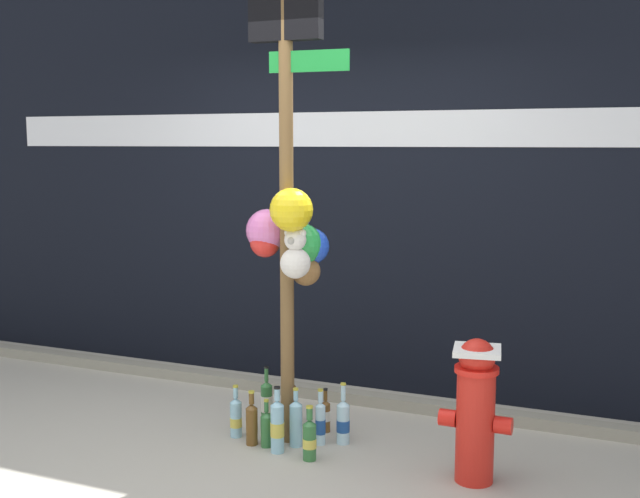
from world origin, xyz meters
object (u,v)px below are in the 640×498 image
at_px(bottle_1, 252,423).
at_px(bottle_11, 310,439).
at_px(bottle_8, 290,400).
at_px(bottle_6, 343,421).
at_px(bottle_4, 267,403).
at_px(bottle_3, 325,415).
at_px(memorial_post, 290,210).
at_px(bottle_10, 236,417).
at_px(bottle_0, 296,422).
at_px(bottle_7, 320,423).
at_px(bottle_2, 277,426).
at_px(bottle_5, 267,428).
at_px(bottle_9, 286,414).
at_px(fire_hydrant, 476,407).

relative_size(bottle_1, bottle_11, 1.04).
relative_size(bottle_8, bottle_11, 1.10).
relative_size(bottle_6, bottle_8, 1.07).
bearing_deg(bottle_4, bottle_8, 57.38).
relative_size(bottle_3, bottle_11, 0.88).
distance_m(memorial_post, bottle_3, 1.33).
xyz_separation_m(bottle_1, bottle_10, (-0.15, 0.08, -0.01)).
distance_m(bottle_0, bottle_3, 0.30).
bearing_deg(bottle_11, bottle_7, 97.97).
height_order(bottle_1, bottle_10, bottle_1).
bearing_deg(bottle_10, bottle_0, 0.96).
distance_m(bottle_0, bottle_8, 0.41).
distance_m(bottle_0, bottle_10, 0.41).
xyz_separation_m(bottle_1, bottle_2, (0.19, -0.05, 0.02)).
xyz_separation_m(bottle_6, bottle_11, (-0.09, -0.31, -0.01)).
bearing_deg(bottle_0, bottle_1, -162.15).
distance_m(bottle_0, bottle_5, 0.18).
distance_m(bottle_0, bottle_9, 0.25).
bearing_deg(memorial_post, bottle_10, -164.33).
relative_size(bottle_8, bottle_10, 1.07).
height_order(memorial_post, bottle_0, memorial_post).
xyz_separation_m(memorial_post, bottle_0, (0.07, -0.09, -1.26)).
xyz_separation_m(memorial_post, bottle_9, (-0.09, 0.11, -1.30)).
bearing_deg(bottle_9, bottle_3, 21.40).
bearing_deg(bottle_0, bottle_3, 75.49).
xyz_separation_m(bottle_0, bottle_9, (-0.16, 0.19, -0.04)).
bearing_deg(bottle_6, fire_hydrant, -14.69).
height_order(bottle_5, bottle_11, bottle_11).
distance_m(bottle_2, bottle_8, 0.50).
distance_m(bottle_1, bottle_8, 0.44).
bearing_deg(bottle_7, bottle_4, 164.22).
bearing_deg(bottle_7, bottle_11, -82.03).
xyz_separation_m(bottle_8, bottle_11, (0.36, -0.51, -0.02)).
bearing_deg(bottle_11, bottle_9, 132.12).
bearing_deg(bottle_2, bottle_1, 166.35).
xyz_separation_m(memorial_post, bottle_5, (-0.08, -0.16, -1.30)).
bearing_deg(bottle_7, memorial_post, 179.03).
distance_m(bottle_5, bottle_7, 0.33).
xyz_separation_m(fire_hydrant, bottle_10, (-1.49, 0.07, -0.29)).
relative_size(bottle_0, bottle_2, 0.90).
distance_m(memorial_post, bottle_8, 1.30).
height_order(fire_hydrant, bottle_3, fire_hydrant).
distance_m(bottle_3, bottle_11, 0.45).
height_order(fire_hydrant, bottle_6, fire_hydrant).
xyz_separation_m(bottle_1, bottle_3, (0.33, 0.37, -0.03)).
bearing_deg(bottle_9, bottle_0, -50.51).
height_order(bottle_5, bottle_10, bottle_10).
bearing_deg(bottle_3, fire_hydrant, -19.46).
relative_size(bottle_0, bottle_10, 1.09).
height_order(bottle_1, bottle_5, bottle_1).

